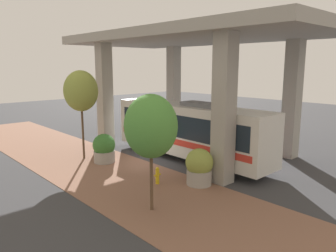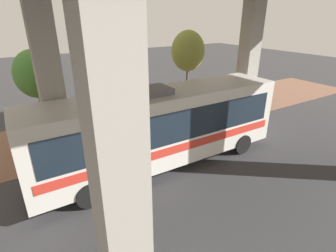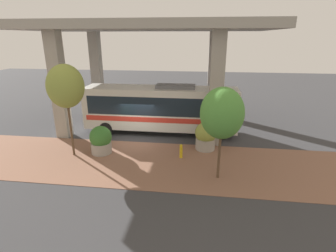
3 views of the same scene
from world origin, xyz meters
The scene contains 9 objects.
ground_plane centered at (0.00, 0.00, 0.00)m, with size 80.00×80.00×0.00m, color #38383A.
sidewalk_strip centered at (-3.00, 0.00, 0.01)m, with size 6.00×40.00×0.02m.
overpass centered at (4.00, 0.00, 7.06)m, with size 9.40×18.95×8.12m.
bus centered at (2.23, -1.49, 2.03)m, with size 2.54×11.38×3.74m.
fire_hydrant centered at (-2.11, -3.43, 0.45)m, with size 0.39×0.19×0.90m.
planter_front centered at (-0.60, -4.91, 0.92)m, with size 1.39×1.39×1.86m.
planter_middle centered at (-2.05, 1.65, 0.87)m, with size 1.38×1.38×1.80m.
street_tree_near centered at (-4.26, -5.56, 3.54)m, with size 2.15×2.15×4.84m.
street_tree_far centered at (-2.56, 3.28, 4.34)m, with size 2.12×2.12×5.63m.
Camera 1 is at (-12.40, -15.39, 5.94)m, focal length 35.00 mm.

